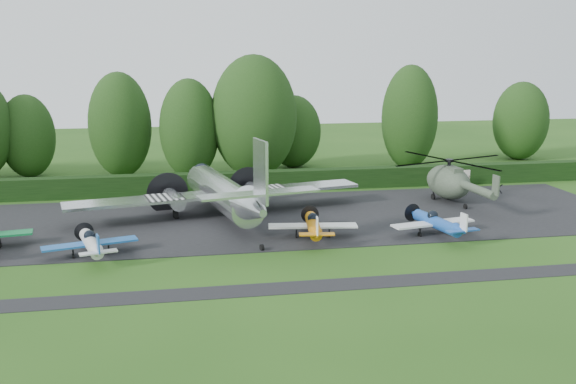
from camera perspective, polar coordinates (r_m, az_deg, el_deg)
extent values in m
plane|color=#234C15|center=(43.22, -5.54, -5.98)|extent=(160.00, 160.00, 0.00)
cube|color=black|center=(52.78, -6.44, -2.60)|extent=(70.00, 18.00, 0.01)
cube|color=black|center=(37.58, -4.77, -8.82)|extent=(70.00, 2.00, 0.00)
cube|color=black|center=(63.46, -7.11, -0.08)|extent=(90.00, 1.60, 2.00)
cylinder|color=silver|center=(53.16, -5.86, -0.08)|extent=(2.63, 13.71, 2.63)
cone|color=silver|center=(60.66, -6.43, 1.46)|extent=(2.63, 1.71, 2.63)
cone|color=silver|center=(45.04, -5.06, -1.58)|extent=(2.63, 3.43, 2.63)
sphere|color=black|center=(59.48, -6.37, 1.80)|extent=(1.71, 1.71, 1.71)
cube|color=silver|center=(54.34, -5.95, -0.18)|extent=(25.13, 2.74, 0.25)
cube|color=white|center=(54.19, -10.77, -0.22)|extent=(2.97, 2.86, 0.06)
cube|color=white|center=(54.82, -1.18, 0.15)|extent=(2.97, 2.86, 0.06)
cylinder|color=silver|center=(54.94, -9.80, -0.46)|extent=(1.26, 3.66, 1.26)
cylinder|color=silver|center=(55.44, -2.23, -0.17)|extent=(1.26, 3.66, 1.26)
cylinder|color=black|center=(57.45, -9.83, 0.10)|extent=(3.66, 0.03, 3.66)
cylinder|color=black|center=(57.93, -2.58, 0.37)|extent=(3.66, 0.03, 3.66)
cube|color=silver|center=(43.87, -4.99, -0.27)|extent=(8.57, 1.60, 0.16)
cube|color=silver|center=(43.21, -4.98, 1.70)|extent=(0.21, 2.51, 4.34)
cylinder|color=black|center=(54.79, -9.75, -1.84)|extent=(0.29, 1.03, 1.03)
cylinder|color=black|center=(55.29, -2.15, -1.54)|extent=(0.29, 1.03, 1.03)
cylinder|color=black|center=(44.41, -4.84, -5.18)|extent=(0.21, 0.50, 0.50)
cylinder|color=black|center=(49.53, -24.19, -4.43)|extent=(0.14, 0.44, 0.44)
cylinder|color=silver|center=(45.08, -17.10, -4.39)|extent=(0.86, 4.93, 0.86)
sphere|color=black|center=(45.49, -17.05, -3.71)|extent=(0.75, 0.75, 0.75)
cube|color=#1B54A5|center=(45.55, -17.02, -4.39)|extent=(6.28, 1.17, 0.13)
cube|color=silver|center=(42.21, -17.57, -5.24)|extent=(2.33, 0.63, 0.09)
cube|color=#1B54A5|center=(41.96, -17.64, -4.52)|extent=(0.09, 0.72, 1.17)
cylinder|color=black|center=(48.12, -16.66, -3.31)|extent=(1.35, 0.02, 1.35)
cylinder|color=black|center=(45.74, -18.45, -5.33)|extent=(0.13, 0.39, 0.39)
cylinder|color=black|center=(45.44, -15.53, -5.25)|extent=(0.13, 0.39, 0.39)
cylinder|color=black|center=(47.54, -16.71, -4.57)|extent=(0.11, 0.36, 0.36)
cylinder|color=#CB770B|center=(47.31, 2.26, -3.00)|extent=(0.90, 5.18, 0.90)
sphere|color=black|center=(47.73, 2.12, -2.33)|extent=(0.79, 0.79, 0.79)
cube|color=white|center=(47.79, 2.14, -3.01)|extent=(6.59, 1.22, 0.13)
cube|color=#CB770B|center=(44.33, 3.13, -3.75)|extent=(2.45, 0.66, 0.09)
cube|color=white|center=(44.08, 3.16, -3.02)|extent=(0.09, 0.75, 1.22)
cylinder|color=black|center=(50.47, 1.45, -2.01)|extent=(1.41, 0.02, 1.41)
cylinder|color=black|center=(47.57, 0.74, -3.99)|extent=(0.13, 0.41, 0.41)
cylinder|color=black|center=(48.08, 3.61, -3.83)|extent=(0.13, 0.41, 0.41)
cylinder|color=black|center=(49.85, 1.65, -3.25)|extent=(0.11, 0.38, 0.38)
cylinder|color=#1A4AA1|center=(49.25, 13.08, -2.68)|extent=(0.91, 5.24, 0.91)
sphere|color=black|center=(49.65, 12.85, -2.04)|extent=(0.80, 0.80, 0.80)
cube|color=silver|center=(49.71, 12.86, -2.71)|extent=(6.67, 1.24, 0.13)
cube|color=#1A4AA1|center=(46.42, 14.61, -3.38)|extent=(2.48, 0.67, 0.10)
cube|color=silver|center=(46.18, 14.70, -2.67)|extent=(0.10, 0.76, 1.24)
cylinder|color=black|center=(52.26, 11.64, -1.75)|extent=(1.43, 0.02, 1.43)
cylinder|color=black|center=(49.27, 11.58, -3.66)|extent=(0.13, 0.42, 0.42)
cylinder|color=black|center=(50.22, 14.21, -3.49)|extent=(0.13, 0.42, 0.42)
cylinder|color=black|center=(51.68, 11.96, -2.95)|extent=(0.11, 0.38, 0.38)
ellipsoid|color=#394535|center=(60.87, 14.05, 0.88)|extent=(3.19, 5.85, 3.06)
cylinder|color=#394535|center=(56.74, 15.95, 0.27)|extent=(0.72, 6.13, 0.72)
cube|color=#394535|center=(53.80, 17.47, 0.54)|extent=(0.12, 0.92, 1.64)
cylinder|color=black|center=(60.60, 14.13, 2.30)|extent=(0.31, 0.31, 0.82)
cylinder|color=black|center=(60.52, 14.15, 2.73)|extent=(0.72, 0.72, 0.26)
cylinder|color=black|center=(60.52, 14.15, 2.73)|extent=(12.27, 12.27, 0.06)
cube|color=#394535|center=(59.93, 14.43, 1.83)|extent=(0.92, 2.04, 0.72)
ellipsoid|color=black|center=(62.32, 13.45, 1.27)|extent=(1.94, 1.94, 1.75)
cylinder|color=black|center=(61.51, 12.80, -0.40)|extent=(0.18, 0.57, 0.57)
cylinder|color=black|center=(62.33, 14.53, -0.32)|extent=(0.18, 0.57, 0.57)
cylinder|color=black|center=(58.31, 15.27, -1.28)|extent=(0.16, 0.49, 0.49)
cylinder|color=#3F3326|center=(67.07, 13.60, 0.85)|extent=(0.12, 0.12, 1.16)
cylinder|color=#3F3326|center=(68.28, 15.83, 0.92)|extent=(0.12, 0.12, 1.16)
cube|color=silver|center=(67.54, 14.76, 1.45)|extent=(3.10, 0.08, 0.97)
cylinder|color=black|center=(77.18, 10.64, 3.52)|extent=(0.70, 0.70, 3.98)
ellipsoid|color=#1A3811|center=(76.67, 10.76, 6.54)|extent=(6.54, 6.54, 12.17)
cylinder|color=black|center=(76.93, 0.48, 3.26)|extent=(0.70, 0.70, 2.82)
ellipsoid|color=#1A3811|center=(76.53, 0.48, 5.41)|extent=(6.55, 6.55, 8.61)
cylinder|color=black|center=(70.52, -2.99, 3.06)|extent=(0.70, 0.70, 4.37)
ellipsoid|color=#1A3811|center=(69.94, -3.04, 6.69)|extent=(9.31, 9.31, 13.35)
cylinder|color=black|center=(73.15, -14.55, 2.77)|extent=(0.70, 0.70, 3.77)
ellipsoid|color=#1A3811|center=(72.64, -14.72, 5.79)|extent=(6.80, 6.80, 11.52)
cylinder|color=black|center=(76.19, -21.97, 2.34)|extent=(0.70, 0.70, 2.98)
ellipsoid|color=#1A3811|center=(75.77, -22.16, 4.62)|extent=(5.90, 5.90, 9.11)
cylinder|color=black|center=(70.61, -8.66, 2.61)|extent=(0.70, 0.70, 3.55)
ellipsoid|color=#1A3811|center=(70.09, -8.75, 5.55)|extent=(6.43, 6.43, 10.85)
cylinder|color=black|center=(87.69, 19.82, 3.80)|extent=(0.70, 0.70, 3.25)
ellipsoid|color=#1A3811|center=(87.30, 19.98, 5.96)|extent=(6.89, 6.89, 9.93)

